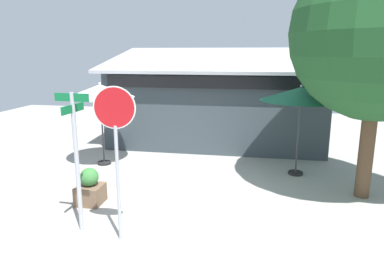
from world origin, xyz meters
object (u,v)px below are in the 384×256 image
Objects in this scene: patio_umbrella_ivory_left at (100,92)px; sidewalk_planter at (90,188)px; street_sign_post at (76,149)px; patio_umbrella_forest_green_center at (301,95)px; stop_sign at (116,135)px.

patio_umbrella_ivory_left is 3.00× the size of sidewalk_planter.
patio_umbrella_forest_green_center is at bearing 41.49° from street_sign_post.
sidewalk_planter is at bearing 133.21° from stop_sign.
stop_sign is at bearing -46.79° from sidewalk_planter.
stop_sign is 1.12× the size of patio_umbrella_ivory_left.
street_sign_post is 1.06× the size of patio_umbrella_ivory_left.
patio_umbrella_ivory_left is 3.72m from sidewalk_planter.
sidewalk_planter is (0.97, -2.94, -2.05)m from patio_umbrella_ivory_left.
patio_umbrella_ivory_left is at bearing 108.26° from street_sign_post.
patio_umbrella_forest_green_center is (6.23, 0.11, 0.02)m from patio_umbrella_ivory_left.
stop_sign reaches higher than patio_umbrella_forest_green_center.
stop_sign is 2.65m from sidewalk_planter.
patio_umbrella_ivory_left is (-2.33, 4.38, 0.29)m from stop_sign.
street_sign_post is at bearing -71.74° from patio_umbrella_ivory_left.
patio_umbrella_ivory_left is at bearing -179.01° from patio_umbrella_forest_green_center.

